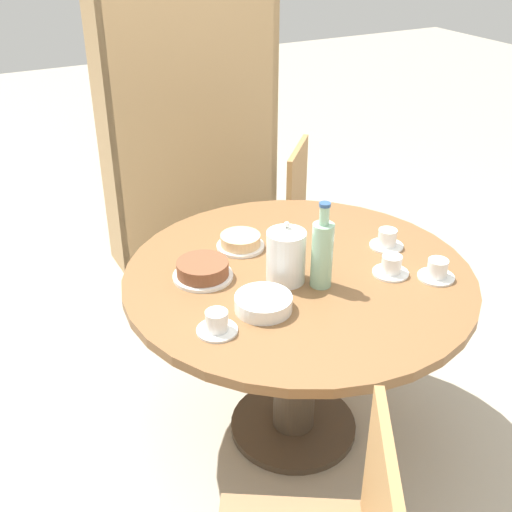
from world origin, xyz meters
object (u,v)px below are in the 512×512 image
object	(u,v)px
chair_a	(322,226)
cup_d	(437,271)
water_bottle	(322,253)
cake_second	(240,242)
bookshelf	(187,100)
coffee_pot	(286,255)
cake_main	(203,270)
cup_c	(387,240)
cup_a	(391,267)
cup_b	(217,323)

from	to	relation	value
chair_a	cup_d	distance (m)	1.07
water_bottle	cake_second	xyz separation A→B (m)	(-0.12, 0.37, -0.10)
bookshelf	coffee_pot	world-z (taller)	bookshelf
water_bottle	cup_d	world-z (taller)	water_bottle
chair_a	cup_d	bearing A→B (deg)	-147.96
cake_main	cup_c	bearing A→B (deg)	-9.54
coffee_pot	cup_c	world-z (taller)	coffee_pot
chair_a	cup_a	bearing A→B (deg)	-156.44
bookshelf	water_bottle	xyz separation A→B (m)	(-0.23, -1.74, -0.06)
bookshelf	cup_d	world-z (taller)	bookshelf
chair_a	cup_a	distance (m)	1.01
bookshelf	coffee_pot	bearing A→B (deg)	78.92
chair_a	coffee_pot	distance (m)	1.09
cake_main	coffee_pot	bearing A→B (deg)	-31.68
chair_a	cup_c	xyz separation A→B (m)	(-0.20, -0.73, 0.31)
water_bottle	cup_d	xyz separation A→B (m)	(0.39, -0.15, -0.10)
chair_a	cup_b	size ratio (longest dim) A/B	6.77
coffee_pot	cup_c	xyz separation A→B (m)	(0.47, 0.03, -0.07)
bookshelf	cup_a	distance (m)	1.80
cake_main	cup_c	size ratio (longest dim) A/B	1.65
bookshelf	cup_a	world-z (taller)	bookshelf
cup_a	cup_c	xyz separation A→B (m)	(0.11, 0.17, 0.00)
cake_main	cup_c	world-z (taller)	cup_c
cake_main	bookshelf	bearing A→B (deg)	69.11
cup_c	cup_d	world-z (taller)	same
cup_c	coffee_pot	bearing A→B (deg)	-176.03
cake_main	cup_b	size ratio (longest dim) A/B	1.65
cup_a	cup_c	bearing A→B (deg)	56.10
chair_a	water_bottle	size ratio (longest dim) A/B	2.81
cup_a	cup_b	bearing A→B (deg)	-177.83
cup_b	chair_a	bearing A→B (deg)	42.71
cake_main	cup_c	xyz separation A→B (m)	(0.72, -0.12, -0.00)
cake_second	chair_a	bearing A→B (deg)	34.29
bookshelf	coffee_pot	size ratio (longest dim) A/B	8.23
bookshelf	cake_main	xyz separation A→B (m)	(-0.57, -1.50, -0.16)
chair_a	cake_main	xyz separation A→B (m)	(-0.92, -0.61, 0.31)
water_bottle	cup_d	size ratio (longest dim) A/B	2.40
cup_a	cup_b	size ratio (longest dim) A/B	1.00
chair_a	bookshelf	bearing A→B (deg)	63.60
cup_a	water_bottle	bearing A→B (deg)	168.25
bookshelf	cup_a	size ratio (longest dim) A/B	14.53
cup_c	cake_second	bearing A→B (deg)	152.83
cup_c	bookshelf	bearing A→B (deg)	95.16
coffee_pot	cake_second	size ratio (longest dim) A/B	1.25
cup_a	cup_d	xyz separation A→B (m)	(0.13, -0.10, 0.00)
chair_a	water_bottle	xyz separation A→B (m)	(-0.58, -0.85, 0.41)
bookshelf	coffee_pot	distance (m)	1.69
chair_a	coffee_pot	size ratio (longest dim) A/B	3.83
cake_second	cup_a	world-z (taller)	cup_a
water_bottle	cup_a	bearing A→B (deg)	-11.75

